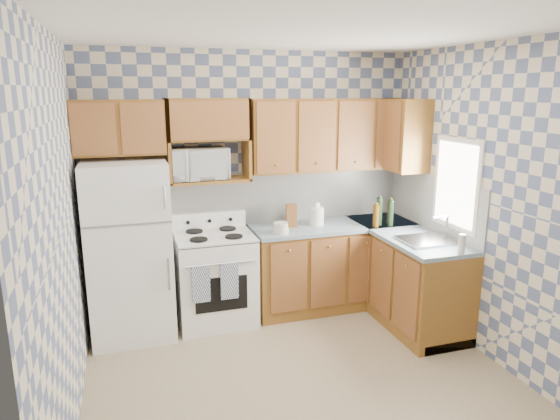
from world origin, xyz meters
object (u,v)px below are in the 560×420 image
object	(u,v)px
electric_kettle	(317,216)
refrigerator	(129,251)
stove_body	(215,279)
microwave	(198,163)

from	to	relation	value
electric_kettle	refrigerator	bearing A→B (deg)	-178.32
stove_body	electric_kettle	world-z (taller)	electric_kettle
microwave	electric_kettle	size ratio (longest dim) A/B	2.91
refrigerator	electric_kettle	world-z (taller)	refrigerator
stove_body	microwave	size ratio (longest dim) A/B	1.61
microwave	electric_kettle	world-z (taller)	microwave
stove_body	electric_kettle	size ratio (longest dim) A/B	4.70
refrigerator	stove_body	distance (m)	0.89
refrigerator	stove_body	size ratio (longest dim) A/B	1.87
refrigerator	microwave	bearing A→B (deg)	16.79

